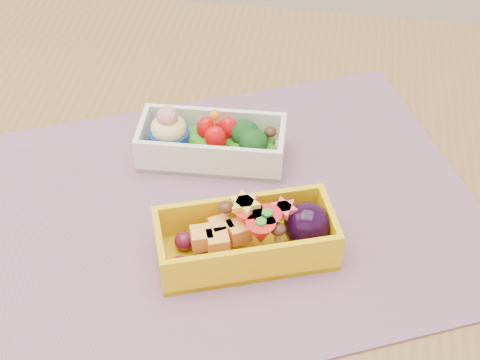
# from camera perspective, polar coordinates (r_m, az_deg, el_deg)

# --- Properties ---
(table) EXTENTS (1.20, 0.80, 0.75)m
(table) POSITION_cam_1_polar(r_m,az_deg,el_deg) (0.78, -4.25, -7.58)
(table) COLOR brown
(table) RESTS_ON ground
(placemat) EXTENTS (0.58, 0.52, 0.00)m
(placemat) POSITION_cam_1_polar(r_m,az_deg,el_deg) (0.70, -0.67, -2.53)
(placemat) COLOR #9F6D82
(placemat) RESTS_ON table
(bento_white) EXTENTS (0.15, 0.07, 0.06)m
(bento_white) POSITION_cam_1_polar(r_m,az_deg,el_deg) (0.74, -2.30, 3.02)
(bento_white) COLOR white
(bento_white) RESTS_ON placemat
(bento_yellow) EXTENTS (0.17, 0.12, 0.05)m
(bento_yellow) POSITION_cam_1_polar(r_m,az_deg,el_deg) (0.64, 0.79, -4.47)
(bento_yellow) COLOR yellow
(bento_yellow) RESTS_ON placemat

